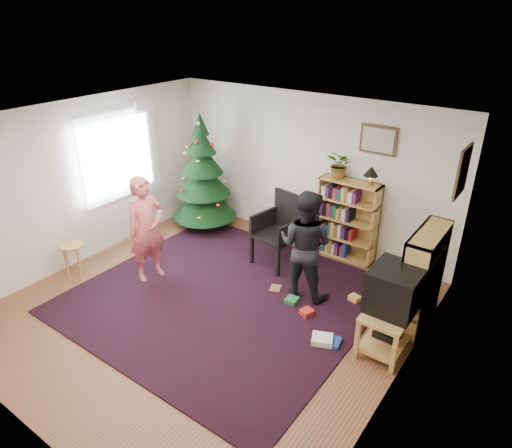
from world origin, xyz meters
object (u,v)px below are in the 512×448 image
Objects in this scene: crt_tv at (395,289)px; bookshelf_back at (347,219)px; person_standing at (147,229)px; person_by_chair at (305,245)px; picture_back at (378,140)px; potted_plant at (340,165)px; picture_right at (463,172)px; table_lamp at (371,173)px; christmas_tree at (203,182)px; armchair at (282,226)px; tv_stand at (389,323)px; bookshelf_right at (422,277)px; stool at (73,252)px.

bookshelf_back is at bearing 129.39° from crt_tv.
person_standing is 1.01× the size of person_by_chair.
picture_back reaches higher than potted_plant.
picture_back is at bearing 15.07° from potted_plant.
picture_right reaches higher than table_lamp.
christmas_tree is (-2.87, -0.62, -1.08)m from picture_back.
picture_right is at bearing -28.69° from picture_back.
armchair is 1.55m from table_lamp.
crt_tv is at bearing 180.00° from tv_stand.
christmas_tree is 1.61× the size of bookshelf_right.
crt_tv is at bearing -103.47° from picture_right.
bookshelf_right is at bearing -107.94° from picture_right.
table_lamp is (1.05, 0.72, 0.88)m from armchair.
christmas_tree is 1.33× the size of person_by_chair.
person_by_chair is (-1.36, 0.35, -0.03)m from crt_tv.
table_lamp reaches higher than person_by_chair.
picture_right is 1.13× the size of stool.
tv_stand is 0.56× the size of person_standing.
picture_back is 0.49× the size of armchair.
armchair is at bearing -27.14° from person_standing.
potted_plant reaches higher than person_standing.
picture_back reaches higher than bookshelf_back.
table_lamp is (2.38, 2.25, 0.70)m from person_standing.
person_by_chair is at bearing 165.73° from crt_tv.
picture_back is 3.13m from christmas_tree.
picture_back reaches higher than bookshelf_right.
armchair is at bearing 82.64° from bookshelf_right.
stool is 0.34× the size of person_standing.
person_by_chair is (0.00, -1.32, 0.12)m from bookshelf_back.
picture_right reaches higher than crt_tv.
bookshelf_right is at bearing -34.03° from bookshelf_back.
person_by_chair is 5.40× the size of table_lamp.
stool is at bearing -138.61° from table_lamp.
bookshelf_right is at bearing -174.32° from person_by_chair.
stool is at bearing -135.88° from bookshelf_back.
bookshelf_back reaches higher than crt_tv.
person_by_chair is at bearing -28.98° from armchair.
picture_back is at bearing 24.13° from bookshelf_back.
bookshelf_right is (1.49, -1.01, 0.00)m from bookshelf_back.
stool is 4.53m from table_lamp.
bookshelf_back is at bearing 53.03° from armchair.
crt_tv is at bearing 169.45° from bookshelf_right.
bookshelf_back is 0.87m from potted_plant.
bookshelf_back is 2.20× the size of crt_tv.
table_lamp is at bearing 41.39° from stool.
armchair is 3.14m from stool.
christmas_tree is 2.98m from table_lamp.
table_lamp is (-1.07, 1.67, 0.69)m from crt_tv.
potted_plant is (0.55, 0.72, 0.90)m from armchair.
bookshelf_right is at bearing 22.93° from stool.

